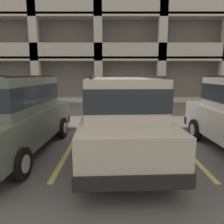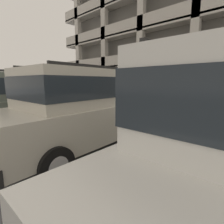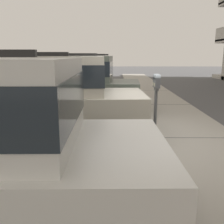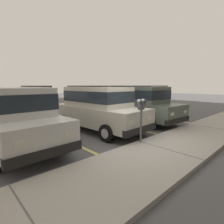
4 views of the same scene
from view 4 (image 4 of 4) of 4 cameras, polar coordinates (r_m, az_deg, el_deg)
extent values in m
cube|color=#565659|center=(6.44, 6.91, -10.36)|extent=(80.00, 80.00, 0.10)
cube|color=#ADA89E|center=(5.71, 17.22, -12.05)|extent=(40.00, 2.20, 0.12)
cube|color=#606060|center=(9.27, 29.62, -4.44)|extent=(0.03, 2.16, 0.00)
cube|color=#606060|center=(5.69, 17.25, -11.46)|extent=(0.03, 2.16, 0.00)
cube|color=#606060|center=(3.29, -25.75, -28.00)|extent=(0.03, 2.16, 0.00)
cube|color=#DBD16B|center=(11.08, 17.47, -2.34)|extent=(0.12, 4.80, 0.01)
cube|color=#DBD16B|center=(8.47, 6.65, -5.32)|extent=(0.12, 4.80, 0.01)
cube|color=#DBD16B|center=(6.44, -12.48, -10.00)|extent=(0.12, 4.80, 0.01)
cube|color=beige|center=(7.93, -4.48, -0.88)|extent=(2.08, 4.79, 0.80)
cube|color=beige|center=(7.88, -4.79, 5.06)|extent=(1.77, 2.99, 0.84)
cube|color=#232B33|center=(7.87, -4.79, 5.21)|extent=(1.79, 3.02, 0.46)
cube|color=black|center=(6.48, 9.35, -5.66)|extent=(1.88, 0.26, 0.24)
cube|color=black|center=(9.80, -13.49, -0.92)|extent=(1.88, 0.26, 0.24)
cube|color=silver|center=(5.92, 6.69, -3.39)|extent=(0.24, 0.04, 0.14)
cube|color=silver|center=(6.85, 12.47, -1.90)|extent=(0.24, 0.04, 0.14)
cylinder|color=black|center=(6.38, -1.74, -6.91)|extent=(0.23, 0.67, 0.66)
cylinder|color=#B2B2B7|center=(6.38, -1.74, -6.91)|extent=(0.24, 0.37, 0.36)
cylinder|color=black|center=(7.71, 7.90, -4.25)|extent=(0.23, 0.67, 0.66)
cylinder|color=#B2B2B7|center=(7.71, 7.90, -4.25)|extent=(0.24, 0.37, 0.36)
cylinder|color=black|center=(8.64, -15.42, -3.07)|extent=(0.23, 0.67, 0.66)
cylinder|color=#B2B2B7|center=(8.64, -15.42, -3.07)|extent=(0.24, 0.37, 0.36)
cylinder|color=black|center=(9.67, -6.21, -1.59)|extent=(0.23, 0.67, 0.66)
cylinder|color=#B2B2B7|center=(9.67, -6.21, -1.59)|extent=(0.24, 0.37, 0.36)
cube|color=black|center=(7.42, -8.86, 8.32)|extent=(0.18, 2.62, 0.05)
cube|color=black|center=(8.33, -1.24, 8.45)|extent=(0.18, 2.62, 0.05)
cube|color=#5B665B|center=(9.86, 8.97, 0.91)|extent=(2.09, 4.79, 0.80)
cube|color=#5B665B|center=(9.81, 8.86, 5.69)|extent=(1.77, 3.00, 0.84)
cube|color=#232B33|center=(9.81, 8.87, 5.81)|extent=(1.80, 3.02, 0.46)
cube|color=black|center=(8.59, 20.66, -2.57)|extent=(1.88, 0.26, 0.24)
cube|color=black|center=(11.52, 0.23, 0.72)|extent=(1.88, 0.26, 0.24)
cube|color=silver|center=(8.02, 19.11, -0.65)|extent=(0.24, 0.04, 0.14)
cube|color=silver|center=(9.01, 22.83, 0.12)|extent=(0.24, 0.04, 0.14)
cylinder|color=black|center=(8.33, 12.43, -3.40)|extent=(0.23, 0.67, 0.66)
cylinder|color=#B2B2B7|center=(8.33, 12.43, -3.40)|extent=(0.24, 0.37, 0.36)
cylinder|color=black|center=(9.80, 18.86, -1.86)|extent=(0.23, 0.67, 0.66)
cylinder|color=#B2B2B7|center=(9.80, 18.86, -1.86)|extent=(0.24, 0.37, 0.36)
cylinder|color=black|center=(10.32, -0.51, -0.88)|extent=(0.23, 0.67, 0.66)
cylinder|color=#B2B2B7|center=(10.32, -0.51, -0.88)|extent=(0.24, 0.37, 0.36)
cylinder|color=black|center=(11.54, 6.39, 0.08)|extent=(0.23, 0.67, 0.66)
cylinder|color=#B2B2B7|center=(11.54, 6.39, 0.08)|extent=(0.24, 0.37, 0.36)
cube|color=black|center=(9.29, 6.12, 8.42)|extent=(0.19, 2.62, 0.05)
cube|color=black|center=(10.33, 11.46, 8.32)|extent=(0.19, 2.62, 0.05)
cube|color=silver|center=(6.58, -28.90, -3.94)|extent=(1.94, 4.74, 0.80)
cube|color=silver|center=(6.51, -29.54, 3.21)|extent=(1.68, 2.95, 0.84)
cube|color=#232B33|center=(6.51, -29.56, 3.40)|extent=(1.71, 2.97, 0.46)
cube|color=black|center=(4.54, -20.45, -12.41)|extent=(1.88, 0.20, 0.24)
cube|color=silver|center=(4.20, -27.63, -9.40)|extent=(0.24, 0.04, 0.14)
cube|color=silver|center=(4.63, -13.95, -7.01)|extent=(0.24, 0.04, 0.14)
cylinder|color=black|center=(5.68, -15.57, -9.20)|extent=(0.21, 0.66, 0.66)
cylinder|color=#B2B2B7|center=(5.68, -15.57, -9.20)|extent=(0.23, 0.37, 0.36)
cylinder|color=black|center=(8.28, -25.45, -4.12)|extent=(0.21, 0.66, 0.66)
cylinder|color=#B2B2B7|center=(8.28, -25.45, -4.12)|extent=(0.23, 0.37, 0.36)
cube|color=black|center=(6.70, -24.12, 7.65)|extent=(0.11, 2.62, 0.05)
cylinder|color=#595B60|center=(6.00, 9.42, -4.57)|extent=(0.07, 0.07, 1.12)
cube|color=#595B60|center=(5.90, 9.56, 1.01)|extent=(0.28, 0.06, 0.06)
cube|color=#515459|center=(5.96, 10.18, 2.43)|extent=(0.15, 0.11, 0.22)
cylinder|color=#8C99A3|center=(5.95, 10.21, 3.48)|extent=(0.15, 0.11, 0.15)
cube|color=#B7B293|center=(6.00, 9.72, 2.11)|extent=(0.08, 0.01, 0.08)
cube|color=#515459|center=(5.80, 9.00, 2.29)|extent=(0.15, 0.11, 0.22)
cylinder|color=#8C99A3|center=(5.79, 9.03, 3.37)|extent=(0.15, 0.11, 0.15)
cube|color=#B7B293|center=(5.84, 8.53, 1.96)|extent=(0.08, 0.01, 0.08)
camera|label=1|loc=(12.60, -19.54, 8.31)|focal=35.00mm
camera|label=2|loc=(8.94, -34.44, 4.99)|focal=28.00mm
camera|label=3|loc=(4.53, -54.26, 4.55)|focal=40.00mm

